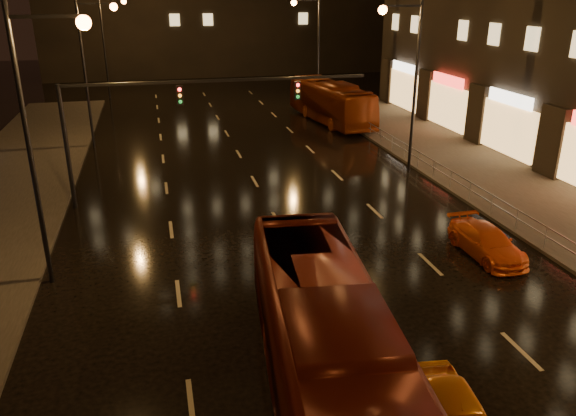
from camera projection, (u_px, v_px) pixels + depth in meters
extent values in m
plane|color=black|center=(261.00, 193.00, 30.55)|extent=(140.00, 140.00, 0.00)
cube|color=#38332D|center=(536.00, 203.00, 28.92)|extent=(7.00, 70.00, 0.15)
cylinder|color=black|center=(67.00, 148.00, 27.34)|extent=(0.22, 0.22, 6.20)
cube|color=black|center=(220.00, 81.00, 27.91)|extent=(15.20, 0.14, 0.14)
cube|color=black|center=(180.00, 95.00, 27.71)|extent=(0.32, 0.18, 0.95)
cube|color=black|center=(297.00, 91.00, 29.01)|extent=(0.32, 0.18, 0.95)
sphere|color=#FF1E19|center=(180.00, 90.00, 27.49)|extent=(0.18, 0.18, 0.18)
cylinder|color=#99999E|center=(318.00, 97.00, 54.29)|extent=(0.04, 0.04, 1.00)
cube|color=#99999E|center=(452.00, 171.00, 30.56)|extent=(0.05, 56.00, 0.05)
cube|color=#99999E|center=(451.00, 178.00, 30.70)|extent=(0.05, 56.00, 0.05)
imported|color=#62180E|center=(328.00, 350.00, 14.29)|extent=(4.17, 12.55, 3.43)
imported|color=maroon|center=(330.00, 102.00, 46.56)|extent=(4.14, 12.17, 3.32)
imported|color=#F25C16|center=(487.00, 242.00, 23.09)|extent=(1.78, 4.21, 1.21)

